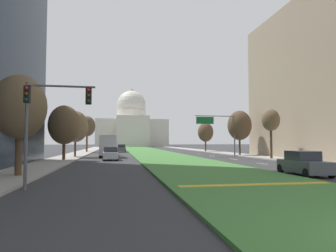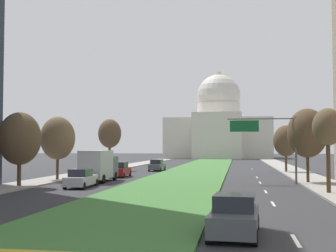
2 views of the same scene
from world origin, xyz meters
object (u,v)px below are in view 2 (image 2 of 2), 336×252
at_px(overhead_guide_sign, 269,135).
at_px(street_tree_left_far, 58,138).
at_px(capitol_building, 219,128).
at_px(box_truck_delivery, 99,165).
at_px(sedan_lead_stopped, 235,216).
at_px(street_tree_left_distant, 110,134).
at_px(street_tree_right_distant, 286,141).
at_px(sedan_far_horizon, 157,166).
at_px(sedan_distant, 120,170).
at_px(street_tree_left_mid, 20,139).
at_px(street_tree_right_mid, 328,128).
at_px(street_tree_right_far, 307,133).
at_px(sedan_midblock, 81,179).

bearing_deg(overhead_guide_sign, street_tree_left_far, 178.75).
distance_m(capitol_building, box_truck_delivery, 97.16).
bearing_deg(box_truck_delivery, sedan_lead_stopped, -61.16).
distance_m(street_tree_left_far, street_tree_left_distant, 20.14).
relative_size(street_tree_right_distant, sedan_far_horizon, 1.49).
xyz_separation_m(street_tree_left_far, street_tree_right_distant, (25.33, 18.21, -0.12)).
bearing_deg(sedan_distant, street_tree_left_mid, -110.52).
distance_m(street_tree_right_mid, box_truck_delivery, 22.76).
relative_size(street_tree_right_mid, sedan_far_horizon, 1.49).
distance_m(street_tree_left_mid, sedan_distant, 15.50).
height_order(overhead_guide_sign, street_tree_right_distant, street_tree_right_distant).
distance_m(street_tree_right_mid, street_tree_right_far, 9.76).
height_order(street_tree_left_far, street_tree_right_distant, street_tree_left_far).
relative_size(street_tree_left_far, street_tree_right_far, 0.93).
bearing_deg(street_tree_left_far, street_tree_left_mid, -91.97).
xyz_separation_m(street_tree_left_distant, sedan_distant, (5.33, -13.68, -4.69)).
height_order(overhead_guide_sign, street_tree_left_mid, street_tree_left_mid).
bearing_deg(sedan_far_horizon, street_tree_right_distant, -5.06).
bearing_deg(street_tree_right_mid, street_tree_left_distant, 131.19).
height_order(street_tree_left_mid, box_truck_delivery, street_tree_left_mid).
relative_size(sedan_midblock, sedan_distant, 0.99).
relative_size(street_tree_right_mid, sedan_distant, 1.39).
distance_m(street_tree_right_far, box_truck_delivery, 21.03).
bearing_deg(sedan_distant, street_tree_right_far, -16.56).
relative_size(street_tree_left_far, box_truck_delivery, 1.06).
height_order(street_tree_right_mid, sedan_distant, street_tree_right_mid).
bearing_deg(box_truck_delivery, street_tree_right_mid, -22.62).
distance_m(street_tree_left_far, sedan_far_horizon, 21.36).
distance_m(sedan_distant, box_truck_delivery, 7.24).
height_order(overhead_guide_sign, street_tree_left_far, street_tree_left_far).
relative_size(street_tree_left_distant, street_tree_right_distant, 1.19).
bearing_deg(capitol_building, overhead_guide_sign, -84.70).
bearing_deg(street_tree_right_distant, street_tree_left_mid, -134.63).
xyz_separation_m(street_tree_right_distant, box_truck_delivery, (-20.57, -18.96, -2.68)).
height_order(overhead_guide_sign, street_tree_right_mid, street_tree_right_mid).
relative_size(sedan_far_horizon, box_truck_delivery, 0.68).
bearing_deg(overhead_guide_sign, sedan_far_horizon, 126.07).
xyz_separation_m(street_tree_left_mid, street_tree_left_distant, (-0.03, 27.83, 1.22)).
bearing_deg(box_truck_delivery, sedan_far_horizon, 83.73).
distance_m(street_tree_right_far, street_tree_left_distant, 32.51).
xyz_separation_m(street_tree_right_far, box_truck_delivery, (-20.75, -1.10, -3.22)).
distance_m(sedan_midblock, box_truck_delivery, 6.28).
distance_m(street_tree_right_distant, sedan_distant, 23.73).
relative_size(street_tree_right_distant, sedan_distant, 1.38).
height_order(street_tree_right_distant, sedan_lead_stopped, street_tree_right_distant).
bearing_deg(box_truck_delivery, sedan_distant, 87.82).
bearing_deg(box_truck_delivery, sedan_midblock, -86.27).
bearing_deg(street_tree_left_distant, sedan_distant, -68.72).
bearing_deg(sedan_lead_stopped, street_tree_left_mid, 136.00).
bearing_deg(sedan_far_horizon, street_tree_left_far, -109.50).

